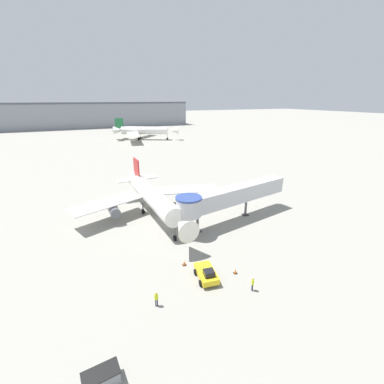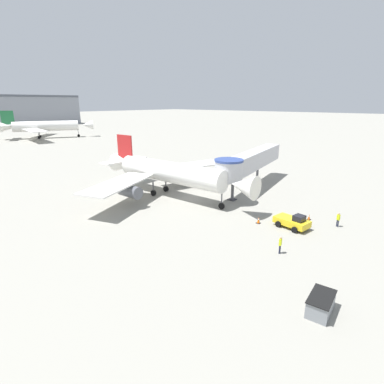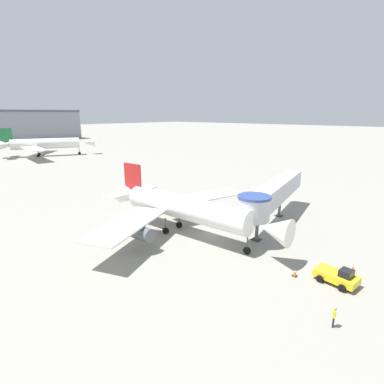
{
  "view_description": "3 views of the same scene",
  "coord_description": "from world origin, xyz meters",
  "px_view_note": "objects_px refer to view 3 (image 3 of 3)",
  "views": [
    {
      "loc": [
        -12.07,
        -39.33,
        20.56
      ],
      "look_at": [
        4.79,
        -1.24,
        5.31
      ],
      "focal_mm": 24.0,
      "sensor_mm": 36.0,
      "label": 1
    },
    {
      "loc": [
        -32.08,
        -29.41,
        14.15
      ],
      "look_at": [
        -3.89,
        -4.35,
        2.74
      ],
      "focal_mm": 28.0,
      "sensor_mm": 36.0,
      "label": 2
    },
    {
      "loc": [
        -29.04,
        -23.34,
        16.14
      ],
      "look_at": [
        1.84,
        3.97,
        5.26
      ],
      "focal_mm": 28.0,
      "sensor_mm": 36.0,
      "label": 3
    }
  ],
  "objects_px": {
    "main_airplane": "(181,208)",
    "traffic_cone_near_nose": "(295,273)",
    "pushback_tug_yellow": "(337,276)",
    "ground_crew_marshaller": "(334,316)",
    "traffic_cone_apron_front": "(353,267)",
    "background_jet_green_tail": "(44,144)",
    "jet_bridge": "(273,194)"
  },
  "relations": [
    {
      "from": "pushback_tug_yellow",
      "to": "traffic_cone_near_nose",
      "type": "bearing_deg",
      "value": 119.51
    },
    {
      "from": "main_airplane",
      "to": "traffic_cone_near_nose",
      "type": "height_order",
      "value": "main_airplane"
    },
    {
      "from": "background_jet_green_tail",
      "to": "traffic_cone_near_nose",
      "type": "bearing_deg",
      "value": -164.49
    },
    {
      "from": "traffic_cone_apron_front",
      "to": "pushback_tug_yellow",
      "type": "bearing_deg",
      "value": 172.07
    },
    {
      "from": "pushback_tug_yellow",
      "to": "ground_crew_marshaller",
      "type": "bearing_deg",
      "value": -157.56
    },
    {
      "from": "main_airplane",
      "to": "traffic_cone_near_nose",
      "type": "distance_m",
      "value": 16.72
    },
    {
      "from": "traffic_cone_near_nose",
      "to": "traffic_cone_apron_front",
      "type": "relative_size",
      "value": 1.1
    },
    {
      "from": "main_airplane",
      "to": "traffic_cone_apron_front",
      "type": "xyz_separation_m",
      "value": [
        4.74,
        -20.52,
        -3.39
      ]
    },
    {
      "from": "ground_crew_marshaller",
      "to": "jet_bridge",
      "type": "bearing_deg",
      "value": 31.73
    },
    {
      "from": "background_jet_green_tail",
      "to": "ground_crew_marshaller",
      "type": "bearing_deg",
      "value": -166.54
    },
    {
      "from": "pushback_tug_yellow",
      "to": "traffic_cone_near_nose",
      "type": "relative_size",
      "value": 5.14
    },
    {
      "from": "traffic_cone_apron_front",
      "to": "background_jet_green_tail",
      "type": "relative_size",
      "value": 0.02
    },
    {
      "from": "traffic_cone_near_nose",
      "to": "ground_crew_marshaller",
      "type": "xyz_separation_m",
      "value": [
        -5.33,
        -5.34,
        0.64
      ]
    },
    {
      "from": "jet_bridge",
      "to": "traffic_cone_apron_front",
      "type": "xyz_separation_m",
      "value": [
        -6.5,
        -12.87,
        -4.4
      ]
    },
    {
      "from": "traffic_cone_near_nose",
      "to": "background_jet_green_tail",
      "type": "height_order",
      "value": "background_jet_green_tail"
    },
    {
      "from": "main_airplane",
      "to": "pushback_tug_yellow",
      "type": "xyz_separation_m",
      "value": [
        0.97,
        -20.0,
        -2.96
      ]
    },
    {
      "from": "main_airplane",
      "to": "traffic_cone_apron_front",
      "type": "relative_size",
      "value": 39.54
    },
    {
      "from": "pushback_tug_yellow",
      "to": "traffic_cone_apron_front",
      "type": "xyz_separation_m",
      "value": [
        3.78,
        -0.53,
        -0.43
      ]
    },
    {
      "from": "jet_bridge",
      "to": "traffic_cone_apron_front",
      "type": "relative_size",
      "value": 31.48
    },
    {
      "from": "traffic_cone_near_nose",
      "to": "jet_bridge",
      "type": "bearing_deg",
      "value": 36.7
    },
    {
      "from": "jet_bridge",
      "to": "traffic_cone_near_nose",
      "type": "distance_m",
      "value": 15.23
    },
    {
      "from": "main_airplane",
      "to": "background_jet_green_tail",
      "type": "bearing_deg",
      "value": 74.04
    },
    {
      "from": "main_airplane",
      "to": "pushback_tug_yellow",
      "type": "height_order",
      "value": "main_airplane"
    },
    {
      "from": "traffic_cone_apron_front",
      "to": "ground_crew_marshaller",
      "type": "distance_m",
      "value": 10.61
    },
    {
      "from": "jet_bridge",
      "to": "traffic_cone_near_nose",
      "type": "height_order",
      "value": "jet_bridge"
    },
    {
      "from": "main_airplane",
      "to": "jet_bridge",
      "type": "distance_m",
      "value": 13.64
    },
    {
      "from": "traffic_cone_near_nose",
      "to": "traffic_cone_apron_front",
      "type": "height_order",
      "value": "traffic_cone_near_nose"
    },
    {
      "from": "jet_bridge",
      "to": "traffic_cone_apron_front",
      "type": "bearing_deg",
      "value": -127.61
    },
    {
      "from": "traffic_cone_near_nose",
      "to": "pushback_tug_yellow",
      "type": "bearing_deg",
      "value": -68.65
    },
    {
      "from": "ground_crew_marshaller",
      "to": "background_jet_green_tail",
      "type": "bearing_deg",
      "value": 69.02
    },
    {
      "from": "main_airplane",
      "to": "ground_crew_marshaller",
      "type": "xyz_separation_m",
      "value": [
        -5.78,
        -21.71,
        -2.71
      ]
    },
    {
      "from": "traffic_cone_near_nose",
      "to": "background_jet_green_tail",
      "type": "xyz_separation_m",
      "value": [
        21.46,
        109.2,
        4.38
      ]
    }
  ]
}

